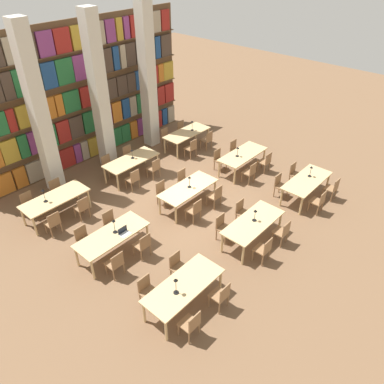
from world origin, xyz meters
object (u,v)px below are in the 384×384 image
at_px(desk_lamp_8, 192,124).
at_px(chair_31, 129,155).
at_px(reading_table_5, 243,155).
at_px(reading_table_4, 188,189).
at_px(chair_7, 242,212).
at_px(desk_lamp_2, 311,170).
at_px(chair_10, 332,188).
at_px(chair_19, 184,180).
at_px(chair_16, 195,210).
at_px(chair_24, 53,223).
at_px(chair_25, 29,204).
at_px(chair_11, 295,173).
at_px(desk_lamp_7, 132,152).
at_px(chair_3, 178,266).
at_px(desk_lamp_4, 189,180).
at_px(desk_lamp_1, 255,213).
at_px(chair_13, 84,239).
at_px(desk_lamp_3, 114,224).
at_px(chair_29, 108,165).
at_px(chair_6, 282,232).
at_px(chair_9, 280,185).
at_px(desk_lamp_0, 176,283).
at_px(reading_table_2, 307,182).
at_px(chair_18, 215,196).
at_px(chair_0, 191,324).
at_px(chair_8, 318,201).
at_px(chair_27, 58,190).
at_px(reading_table_3, 112,236).
at_px(chair_1, 147,290).
at_px(pillar_center, 99,94).
at_px(chair_22, 265,162).
at_px(chair_2, 221,295).
at_px(chair_5, 223,227).
at_px(chair_15, 111,223).
at_px(chair_34, 207,140).
at_px(chair_17, 163,193).
at_px(reading_table_8, 187,134).
at_px(pillar_right, 148,78).
at_px(reading_table_0, 184,287).
at_px(laptop, 124,233).
at_px(chair_30, 154,168).
at_px(reading_table_7, 131,161).

bearing_deg(desk_lamp_8, chair_31, 166.08).
bearing_deg(reading_table_5, reading_table_4, 179.88).
distance_m(chair_7, desk_lamp_2, 3.15).
distance_m(chair_10, chair_19, 5.35).
bearing_deg(chair_16, desk_lamp_2, -27.18).
xyz_separation_m(chair_24, chair_25, (0.00, 1.49, 0.00)).
xyz_separation_m(chair_11, desk_lamp_7, (-3.69, 5.06, 0.56)).
distance_m(chair_3, desk_lamp_4, 3.50).
relative_size(chair_7, chair_16, 1.00).
relative_size(chair_3, desk_lamp_1, 2.09).
relative_size(chair_13, desk_lamp_3, 1.81).
bearing_deg(chair_29, chair_11, 127.13).
bearing_deg(chair_6, chair_9, 32.25).
xyz_separation_m(desk_lamp_0, reading_table_2, (6.76, 0.05, -0.41)).
bearing_deg(chair_18, chair_0, -147.31).
distance_m(chair_8, chair_11, 1.84).
height_order(desk_lamp_4, desk_lamp_7, desk_lamp_4).
bearing_deg(chair_27, chair_29, -178.51).
xyz_separation_m(chair_7, reading_table_3, (-3.74, 2.00, 0.22)).
xyz_separation_m(chair_1, chair_8, (6.51, -1.48, 0.00)).
relative_size(pillar_center, desk_lamp_4, 13.47).
height_order(pillar_center, chair_18, pillar_center).
height_order(desk_lamp_2, chair_31, desk_lamp_2).
bearing_deg(chair_19, chair_7, 87.37).
bearing_deg(chair_22, desk_lamp_0, -163.88).
bearing_deg(desk_lamp_0, chair_2, -39.25).
xyz_separation_m(chair_5, chair_25, (-3.41, 5.61, 0.00)).
relative_size(pillar_center, chair_7, 6.93).
bearing_deg(chair_15, chair_34, -167.23).
xyz_separation_m(chair_17, chair_34, (4.20, 1.48, 0.00)).
height_order(desk_lamp_0, chair_25, desk_lamp_0).
bearing_deg(desk_lamp_3, desk_lamp_2, -22.85).
bearing_deg(desk_lamp_3, reading_table_5, -0.13).
relative_size(chair_1, chair_11, 1.00).
distance_m(reading_table_8, chair_34, 0.93).
relative_size(pillar_right, chair_16, 6.93).
relative_size(reading_table_2, chair_9, 2.54).
relative_size(chair_1, chair_34, 1.00).
relative_size(chair_7, chair_17, 1.00).
bearing_deg(reading_table_0, chair_31, 60.22).
bearing_deg(chair_6, desk_lamp_3, 136.12).
xyz_separation_m(desk_lamp_2, reading_table_5, (-0.23, 2.77, -0.36)).
distance_m(reading_table_0, laptop, 2.60).
xyz_separation_m(chair_13, chair_30, (4.24, 1.44, 0.00)).
xyz_separation_m(laptop, desk_lamp_4, (3.07, 0.23, 0.26)).
bearing_deg(chair_1, laptop, -113.91).
xyz_separation_m(chair_18, chair_19, (0.00, 1.49, 0.00)).
height_order(chair_0, chair_29, same).
distance_m(chair_6, chair_30, 5.67).
distance_m(chair_16, reading_table_7, 3.73).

